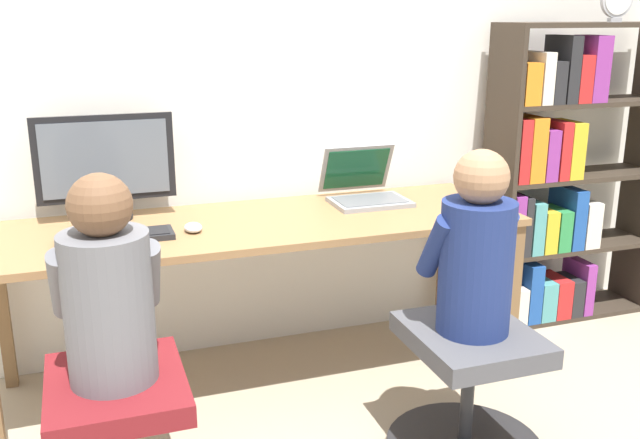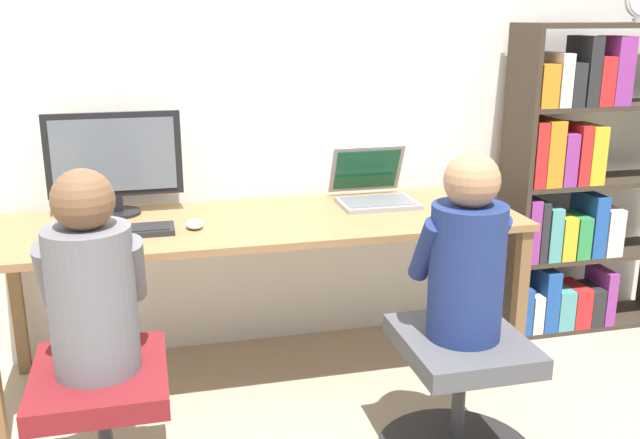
% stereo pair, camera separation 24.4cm
% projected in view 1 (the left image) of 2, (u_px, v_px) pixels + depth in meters
% --- Properties ---
extents(ground_plane, '(14.00, 14.00, 0.00)m').
position_uv_depth(ground_plane, '(285.00, 419.00, 2.83)').
color(ground_plane, tan).
extents(wall_back, '(10.00, 0.05, 2.60)m').
position_uv_depth(wall_back, '(233.00, 73.00, 3.16)').
color(wall_back, white).
rests_on(wall_back, ground_plane).
extents(desk, '(2.17, 0.69, 0.73)m').
position_uv_depth(desk, '(260.00, 235.00, 2.96)').
color(desk, olive).
rests_on(desk, ground_plane).
extents(desktop_monitor, '(0.55, 0.19, 0.43)m').
position_uv_depth(desktop_monitor, '(106.00, 165.00, 2.90)').
color(desktop_monitor, black).
rests_on(desktop_monitor, desk).
extents(laptop, '(0.34, 0.35, 0.24)m').
position_uv_depth(laptop, '(365.00, 190.00, 3.23)').
color(laptop, gray).
rests_on(laptop, desk).
extents(keyboard, '(0.43, 0.14, 0.03)m').
position_uv_depth(keyboard, '(115.00, 237.00, 2.69)').
color(keyboard, '#232326').
rests_on(keyboard, desk).
extents(computer_mouse_by_keyboard, '(0.07, 0.10, 0.03)m').
position_uv_depth(computer_mouse_by_keyboard, '(193.00, 227.00, 2.79)').
color(computer_mouse_by_keyboard, silver).
rests_on(computer_mouse_by_keyboard, desk).
extents(office_chair_right, '(0.57, 0.57, 0.49)m').
position_uv_depth(office_chair_right, '(468.00, 390.00, 2.56)').
color(office_chair_right, '#262628').
rests_on(office_chair_right, ground_plane).
extents(person_at_monitor, '(0.32, 0.29, 0.64)m').
position_uv_depth(person_at_monitor, '(107.00, 291.00, 2.08)').
color(person_at_monitor, slate).
rests_on(person_at_monitor, office_chair_left).
extents(person_at_laptop, '(0.31, 0.29, 0.64)m').
position_uv_depth(person_at_laptop, '(476.00, 251.00, 2.41)').
color(person_at_laptop, navy).
rests_on(person_at_laptop, office_chair_right).
extents(bookshelf, '(0.91, 0.29, 1.51)m').
position_uv_depth(bookshelf, '(556.00, 186.00, 3.59)').
color(bookshelf, '#382D23').
rests_on(bookshelf, ground_plane).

